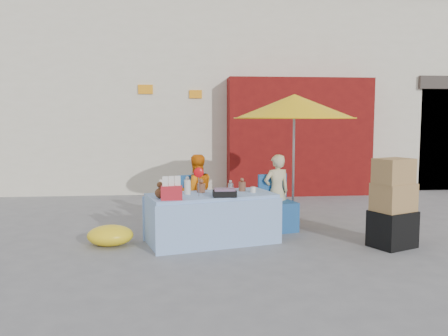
{
  "coord_description": "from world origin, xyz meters",
  "views": [
    {
      "loc": [
        -0.56,
        -6.17,
        1.72
      ],
      "look_at": [
        0.14,
        0.6,
        1.0
      ],
      "focal_mm": 38.0,
      "sensor_mm": 36.0,
      "label": 1
    }
  ],
  "objects": [
    {
      "name": "box_stack",
      "position": [
        2.31,
        -0.23,
        0.55
      ],
      "size": [
        0.67,
        0.62,
        1.19
      ],
      "rotation": [
        0.0,
        0.0,
        0.42
      ],
      "color": "black",
      "rests_on": "ground"
    },
    {
      "name": "vendor_orange",
      "position": [
        -0.25,
        0.99,
        0.59
      ],
      "size": [
        0.66,
        0.57,
        1.17
      ],
      "primitive_type": "imported",
      "rotation": [
        0.0,
        0.0,
        3.39
      ],
      "color": "orange",
      "rests_on": "ground"
    },
    {
      "name": "chair_right",
      "position": [
        0.99,
        0.85,
        0.26
      ],
      "size": [
        0.58,
        0.57,
        0.85
      ],
      "rotation": [
        0.0,
        0.0,
        0.25
      ],
      "color": "#205394",
      "rests_on": "ground"
    },
    {
      "name": "umbrella",
      "position": [
        1.3,
        1.14,
        1.89
      ],
      "size": [
        1.9,
        1.9,
        2.09
      ],
      "color": "gray",
      "rests_on": "ground"
    },
    {
      "name": "tarp_bundle",
      "position": [
        -1.45,
        0.22,
        0.14
      ],
      "size": [
        0.67,
        0.56,
        0.28
      ],
      "primitive_type": "ellipsoid",
      "rotation": [
        0.0,
        0.0,
        0.11
      ],
      "color": "yellow",
      "rests_on": "ground"
    },
    {
      "name": "market_table",
      "position": [
        -0.08,
        0.26,
        0.35
      ],
      "size": [
        1.91,
        1.25,
        1.07
      ],
      "rotation": [
        0.0,
        0.0,
        0.26
      ],
      "color": "#99B6F6",
      "rests_on": "ground"
    },
    {
      "name": "chair_left",
      "position": [
        -0.26,
        0.85,
        0.26
      ],
      "size": [
        0.58,
        0.57,
        0.85
      ],
      "rotation": [
        0.0,
        0.0,
        0.25
      ],
      "color": "#205394",
      "rests_on": "ground"
    },
    {
      "name": "ground",
      "position": [
        0.0,
        0.0,
        0.0
      ],
      "size": [
        80.0,
        80.0,
        0.0
      ],
      "primitive_type": "plane",
      "color": "slate",
      "rests_on": "ground"
    },
    {
      "name": "backdrop",
      "position": [
        0.52,
        7.52,
        3.1
      ],
      "size": [
        14.0,
        8.0,
        7.8
      ],
      "color": "silver",
      "rests_on": "ground"
    },
    {
      "name": "vendor_beige",
      "position": [
        1.0,
        0.99,
        0.58
      ],
      "size": [
        0.48,
        0.37,
        1.16
      ],
      "primitive_type": "imported",
      "rotation": [
        0.0,
        0.0,
        3.39
      ],
      "color": "beige",
      "rests_on": "ground"
    }
  ]
}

